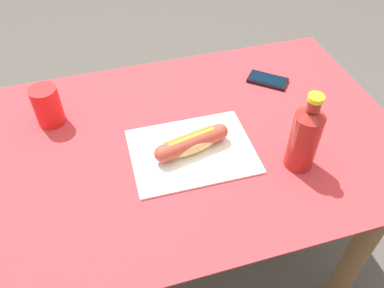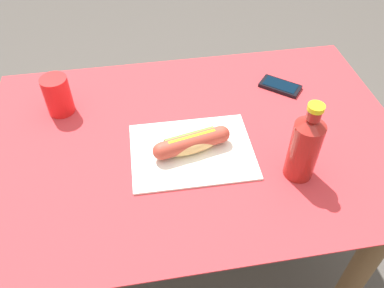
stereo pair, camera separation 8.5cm
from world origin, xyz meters
name	(u,v)px [view 2 (the right image)]	position (x,y,z in m)	size (l,w,h in m)	color
ground_plane	(195,265)	(0.00, 0.00, 0.00)	(6.00, 6.00, 0.00)	#47423D
dining_table	(195,171)	(0.00, 0.00, 0.59)	(1.15, 0.78, 0.72)	brown
paper_wrapper	(192,151)	(-0.02, -0.05, 0.73)	(0.32, 0.24, 0.01)	silver
hot_dog	(192,143)	(-0.02, -0.05, 0.76)	(0.21, 0.09, 0.05)	#DBB26B
cell_phone	(280,86)	(0.30, 0.18, 0.73)	(0.13, 0.13, 0.01)	black
soda_bottle	(305,146)	(0.23, -0.16, 0.82)	(0.07, 0.07, 0.22)	maroon
drinking_cup	(58,95)	(-0.37, 0.18, 0.78)	(0.08, 0.08, 0.12)	red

